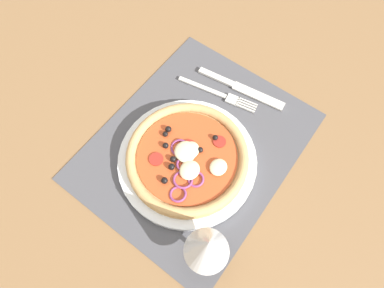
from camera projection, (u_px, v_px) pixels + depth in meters
ground_plane at (195, 148)px, 66.63cm from camera, size 190.00×140.00×2.40cm
placemat at (195, 145)px, 65.36cm from camera, size 44.01×35.60×0.40cm
plate at (187, 161)px, 62.98cm from camera, size 26.56×26.56×1.45cm
pizza at (187, 157)px, 61.29cm from camera, size 23.10×23.10×2.56cm
fork at (221, 95)px, 69.95cm from camera, size 4.84×17.97×0.44cm
knife at (241, 88)px, 70.62cm from camera, size 4.34×20.04×0.62cm
wine_glass at (208, 247)px, 47.39cm from camera, size 7.20×7.20×14.90cm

